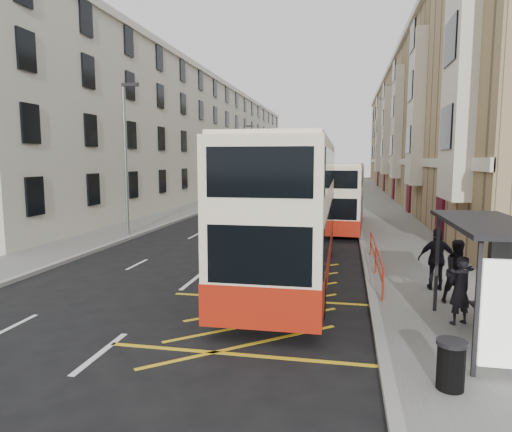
% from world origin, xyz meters
% --- Properties ---
extents(ground, '(200.00, 200.00, 0.00)m').
position_xyz_m(ground, '(0.00, 0.00, 0.00)').
color(ground, black).
rests_on(ground, ground).
extents(pavement_right, '(4.00, 120.00, 0.15)m').
position_xyz_m(pavement_right, '(8.00, 30.00, 0.07)').
color(pavement_right, '#63625E').
rests_on(pavement_right, ground).
extents(pavement_left, '(3.00, 120.00, 0.15)m').
position_xyz_m(pavement_left, '(-7.50, 30.00, 0.07)').
color(pavement_left, '#63625E').
rests_on(pavement_left, ground).
extents(kerb_right, '(0.25, 120.00, 0.15)m').
position_xyz_m(kerb_right, '(6.00, 30.00, 0.07)').
color(kerb_right, gray).
rests_on(kerb_right, ground).
extents(kerb_left, '(0.25, 120.00, 0.15)m').
position_xyz_m(kerb_left, '(-6.00, 30.00, 0.07)').
color(kerb_left, gray).
rests_on(kerb_left, ground).
extents(road_markings, '(10.00, 110.00, 0.01)m').
position_xyz_m(road_markings, '(0.00, 45.00, 0.01)').
color(road_markings, silver).
rests_on(road_markings, ground).
extents(terrace_right, '(10.75, 79.00, 15.25)m').
position_xyz_m(terrace_right, '(14.88, 45.38, 7.52)').
color(terrace_right, tan).
rests_on(terrace_right, ground).
extents(terrace_left, '(9.18, 79.00, 13.25)m').
position_xyz_m(terrace_left, '(-13.43, 45.50, 6.52)').
color(terrace_left, beige).
rests_on(terrace_left, ground).
extents(bus_shelter, '(1.65, 4.25, 2.70)m').
position_xyz_m(bus_shelter, '(8.34, -0.39, 2.14)').
color(bus_shelter, black).
rests_on(bus_shelter, pavement_right).
extents(guard_railing, '(0.06, 6.56, 1.01)m').
position_xyz_m(guard_railing, '(6.25, 5.75, 0.86)').
color(guard_railing, '#A82914').
rests_on(guard_railing, pavement_right).
extents(street_lamp_near, '(0.93, 0.18, 8.00)m').
position_xyz_m(street_lamp_near, '(-6.35, 12.00, 4.64)').
color(street_lamp_near, slate).
rests_on(street_lamp_near, pavement_left).
extents(street_lamp_far, '(0.93, 0.18, 8.00)m').
position_xyz_m(street_lamp_far, '(-6.35, 42.00, 4.64)').
color(street_lamp_far, slate).
rests_on(street_lamp_far, pavement_left).
extents(double_decker_front, '(2.89, 12.17, 4.84)m').
position_xyz_m(double_decker_front, '(3.26, 5.06, 2.47)').
color(double_decker_front, '#F8E7C3').
rests_on(double_decker_front, ground).
extents(double_decker_rear, '(2.74, 10.02, 3.96)m').
position_xyz_m(double_decker_rear, '(5.00, 17.42, 2.01)').
color(double_decker_rear, '#F8E7C3').
rests_on(double_decker_rear, ground).
extents(litter_bin, '(0.53, 0.53, 0.88)m').
position_xyz_m(litter_bin, '(7.03, -2.49, 0.61)').
color(litter_bin, black).
rests_on(litter_bin, pavement_right).
extents(pedestrian_near, '(0.74, 0.67, 1.70)m').
position_xyz_m(pedestrian_near, '(7.94, 0.97, 1.00)').
color(pedestrian_near, black).
rests_on(pedestrian_near, pavement_right).
extents(pedestrian_mid, '(1.03, 0.90, 1.80)m').
position_xyz_m(pedestrian_mid, '(8.31, 2.77, 1.05)').
color(pedestrian_mid, black).
rests_on(pedestrian_mid, pavement_right).
extents(pedestrian_far, '(1.14, 0.49, 1.93)m').
position_xyz_m(pedestrian_far, '(7.97, 4.04, 1.11)').
color(pedestrian_far, black).
rests_on(pedestrian_far, pavement_right).
extents(white_van, '(2.42, 5.18, 1.43)m').
position_xyz_m(white_van, '(-5.20, 41.42, 0.72)').
color(white_van, silver).
rests_on(white_van, ground).
extents(car_silver, '(1.90, 4.53, 1.53)m').
position_xyz_m(car_silver, '(-4.60, 55.48, 0.77)').
color(car_silver, '#9B9EA3').
rests_on(car_silver, ground).
extents(car_dark, '(2.87, 4.37, 1.36)m').
position_xyz_m(car_dark, '(-4.47, 65.82, 0.68)').
color(car_dark, black).
rests_on(car_dark, ground).
extents(car_red, '(1.96, 4.57, 1.31)m').
position_xyz_m(car_red, '(3.10, 59.31, 0.66)').
color(car_red, maroon).
rests_on(car_red, ground).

